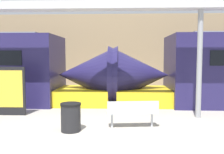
{
  "coord_description": "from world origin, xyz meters",
  "views": [
    {
      "loc": [
        0.35,
        -6.28,
        2.12
      ],
      "look_at": [
        -0.03,
        2.79,
        1.4
      ],
      "focal_mm": 40.0,
      "sensor_mm": 36.0,
      "label": 1
    }
  ],
  "objects_px": {
    "bench_near": "(132,111)",
    "trash_bin": "(71,117)",
    "poster_board": "(11,91)",
    "support_column_near": "(199,64)"
  },
  "relations": [
    {
      "from": "bench_near",
      "to": "support_column_near",
      "type": "relative_size",
      "value": 0.42
    },
    {
      "from": "bench_near",
      "to": "poster_board",
      "type": "bearing_deg",
      "value": 155.2
    },
    {
      "from": "poster_board",
      "to": "trash_bin",
      "type": "bearing_deg",
      "value": -35.98
    },
    {
      "from": "trash_bin",
      "to": "poster_board",
      "type": "distance_m",
      "value": 3.24
    },
    {
      "from": "bench_near",
      "to": "support_column_near",
      "type": "height_order",
      "value": "support_column_near"
    },
    {
      "from": "trash_bin",
      "to": "support_column_near",
      "type": "bearing_deg",
      "value": 23.82
    },
    {
      "from": "support_column_near",
      "to": "trash_bin",
      "type": "bearing_deg",
      "value": -156.18
    },
    {
      "from": "trash_bin",
      "to": "support_column_near",
      "type": "relative_size",
      "value": 0.22
    },
    {
      "from": "trash_bin",
      "to": "poster_board",
      "type": "relative_size",
      "value": 0.46
    },
    {
      "from": "bench_near",
      "to": "trash_bin",
      "type": "distance_m",
      "value": 1.83
    }
  ]
}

